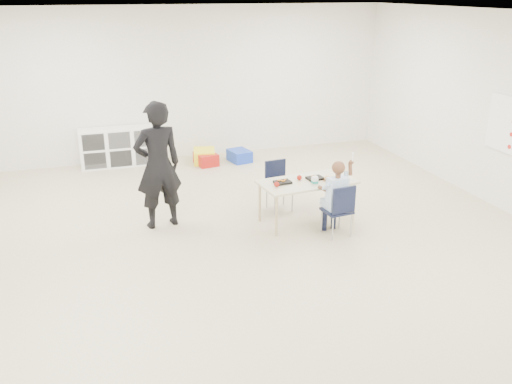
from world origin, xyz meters
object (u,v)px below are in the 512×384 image
object	(u,v)px
child	(338,195)
adult	(158,165)
table	(307,201)
chair_near	(337,209)
cubby_shelf	(119,147)

from	to	relation	value
child	adult	bearing A→B (deg)	148.98
table	adult	distance (m)	2.08
chair_near	cubby_shelf	xyz separation A→B (m)	(-2.49, 3.94, -0.01)
table	child	bearing A→B (deg)	-74.65
table	chair_near	world-z (taller)	chair_near
chair_near	child	distance (m)	0.21
child	cubby_shelf	world-z (taller)	child
table	adult	bearing A→B (deg)	160.21
chair_near	child	size ratio (longest dim) A/B	0.63
chair_near	child	xyz separation A→B (m)	(0.00, 0.00, 0.21)
cubby_shelf	table	bearing A→B (deg)	-56.32
chair_near	child	world-z (taller)	child
adult	cubby_shelf	bearing A→B (deg)	-93.70
cubby_shelf	child	bearing A→B (deg)	-57.77
cubby_shelf	adult	xyz separation A→B (m)	(0.33, -2.95, 0.52)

